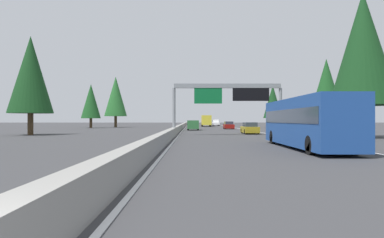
{
  "coord_description": "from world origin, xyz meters",
  "views": [
    {
      "loc": [
        -1.9,
        -1.72,
        1.79
      ],
      "look_at": [
        62.76,
        -1.82,
        1.94
      ],
      "focal_mm": 31.87,
      "sensor_mm": 36.0,
      "label": 1
    }
  ],
  "objects": [
    {
      "name": "ground_plane",
      "position": [
        60.0,
        0.0,
        0.0
      ],
      "size": [
        320.0,
        320.0,
        0.0
      ],
      "primitive_type": "plane",
      "color": "#38383A"
    },
    {
      "name": "median_barrier",
      "position": [
        80.0,
        0.3,
        0.45
      ],
      "size": [
        180.0,
        0.56,
        0.9
      ],
      "primitive_type": "cube",
      "color": "gray",
      "rests_on": "ground"
    },
    {
      "name": "shoulder_stripe_right",
      "position": [
        70.0,
        -11.52,
        0.01
      ],
      "size": [
        160.0,
        0.16,
        0.01
      ],
      "primitive_type": "cube",
      "color": "silver",
      "rests_on": "ground"
    },
    {
      "name": "shoulder_stripe_median",
      "position": [
        70.0,
        -0.25,
        0.01
      ],
      "size": [
        160.0,
        0.16,
        0.01
      ],
      "primitive_type": "cube",
      "color": "silver",
      "rests_on": "ground"
    },
    {
      "name": "sign_gantry_overhead",
      "position": [
        37.39,
        -6.04,
        4.75
      ],
      "size": [
        0.5,
        12.68,
        5.96
      ],
      "color": "gray",
      "rests_on": "ground"
    },
    {
      "name": "bus_mid_left",
      "position": [
        19.43,
        -8.9,
        1.72
      ],
      "size": [
        11.5,
        2.55,
        3.1
      ],
      "color": "#1E4793",
      "rests_on": "ground"
    },
    {
      "name": "sedan_mid_center",
      "position": [
        41.79,
        -9.22,
        0.68
      ],
      "size": [
        4.4,
        1.8,
        1.47
      ],
      "color": "#AD931E",
      "rests_on": "ground"
    },
    {
      "name": "sedan_near_right",
      "position": [
        64.22,
        -8.95,
        0.68
      ],
      "size": [
        4.4,
        1.8,
        1.47
      ],
      "color": "maroon",
      "rests_on": "ground"
    },
    {
      "name": "sedan_near_center",
      "position": [
        105.7,
        -1.75,
        0.68
      ],
      "size": [
        4.4,
        1.8,
        1.47
      ],
      "color": "slate",
      "rests_on": "ground"
    },
    {
      "name": "pickup_far_left",
      "position": [
        103.1,
        -9.21,
        0.91
      ],
      "size": [
        5.6,
        2.0,
        1.86
      ],
      "color": "white",
      "rests_on": "ground"
    },
    {
      "name": "minivan_distant_b",
      "position": [
        57.33,
        -1.99,
        0.95
      ],
      "size": [
        5.0,
        1.95,
        1.69
      ],
      "color": "#2D6B38",
      "rests_on": "ground"
    },
    {
      "name": "box_truck_far_right",
      "position": [
        87.95,
        -5.61,
        1.61
      ],
      "size": [
        8.5,
        2.4,
        2.95
      ],
      "color": "gold",
      "rests_on": "ground"
    },
    {
      "name": "conifer_right_near",
      "position": [
        32.38,
        -19.04,
        9.0
      ],
      "size": [
        6.51,
        6.51,
        14.8
      ],
      "color": "#4C3823",
      "rests_on": "ground"
    },
    {
      "name": "conifer_right_mid",
      "position": [
        46.74,
        -21.04,
        6.4
      ],
      "size": [
        4.64,
        4.64,
        10.54
      ],
      "color": "#4C3823",
      "rests_on": "ground"
    },
    {
      "name": "conifer_right_far",
      "position": [
        78.41,
        -20.93,
        6.1
      ],
      "size": [
        4.42,
        4.42,
        10.04
      ],
      "color": "#4C3823",
      "rests_on": "ground"
    },
    {
      "name": "conifer_left_near",
      "position": [
        38.23,
        17.27,
        7.11
      ],
      "size": [
        5.15,
        5.15,
        11.7
      ],
      "color": "#4C3823",
      "rests_on": "ground"
    },
    {
      "name": "conifer_left_mid",
      "position": [
        73.03,
        20.44,
        5.88
      ],
      "size": [
        4.26,
        4.26,
        9.69
      ],
      "color": "#4C3823",
      "rests_on": "ground"
    },
    {
      "name": "conifer_left_far",
      "position": [
        79.35,
        16.4,
        7.38
      ],
      "size": [
        5.34,
        5.34,
        12.13
      ],
      "color": "#4C3823",
      "rests_on": "ground"
    }
  ]
}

